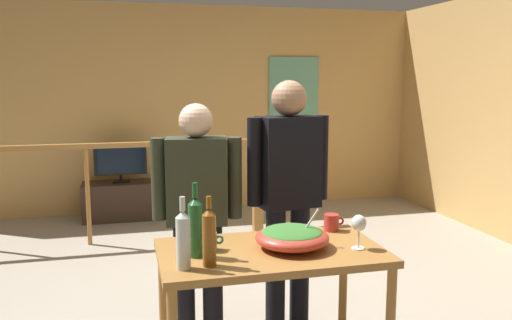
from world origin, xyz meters
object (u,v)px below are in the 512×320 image
wine_bottle_clear (183,239)px  wine_bottle_green (196,226)px  stair_railing (146,174)px  mug_red (332,222)px  framed_picture (294,87)px  tv_console (122,201)px  mug_teal (209,241)px  wine_bottle_amber (209,237)px  salad_bowl (292,236)px  wine_glass (359,225)px  flat_screen_tv (120,160)px  person_standing_left (197,204)px  serving_table (271,266)px  person_standing_right (288,185)px

wine_bottle_clear → wine_bottle_green: size_ratio=0.92×
stair_railing → wine_bottle_green: (0.12, -2.84, 0.23)m
mug_red → framed_picture: bearing=75.2°
tv_console → wine_bottle_green: bearing=-84.3°
mug_teal → stair_railing: bearing=94.3°
wine_bottle_amber → salad_bowl: bearing=19.9°
tv_console → wine_glass: bearing=-72.5°
framed_picture → mug_red: (-1.01, -3.81, -0.73)m
tv_console → wine_bottle_green: size_ratio=2.37×
framed_picture → tv_console: 2.61m
tv_console → salad_bowl: bearing=-76.7°
flat_screen_tv → stair_railing: bearing=-74.5°
flat_screen_tv → person_standing_left: 3.12m
serving_table → salad_bowl: bearing=-2.3°
framed_picture → person_standing_left: 3.88m
salad_bowl → mug_teal: 0.44m
stair_railing → serving_table: bearing=-79.5°
flat_screen_tv → salad_bowl: size_ratio=1.52×
flat_screen_tv → wine_bottle_clear: bearing=-85.7°
wine_glass → mug_teal: wine_glass is taller
flat_screen_tv → wine_glass: 4.03m
tv_console → salad_bowl: salad_bowl is taller
salad_bowl → wine_bottle_clear: (-0.59, -0.18, 0.08)m
flat_screen_tv → wine_bottle_green: wine_bottle_green is taller
wine_bottle_green → mug_red: wine_bottle_green is taller
wine_bottle_clear → person_standing_left: (0.18, 0.83, -0.04)m
wine_bottle_green → person_standing_left: (0.10, 0.66, -0.05)m
framed_picture → mug_teal: bearing=-113.9°
wine_glass → person_standing_left: (-0.75, 0.75, -0.02)m
wine_bottle_amber → mug_teal: (0.04, 0.24, -0.10)m
salad_bowl → person_standing_right: (0.18, 0.65, 0.14)m
salad_bowl → framed_picture: bearing=71.8°
mug_teal → person_standing_left: size_ratio=0.08×
tv_console → wine_glass: 4.11m
stair_railing → mug_red: bearing=-69.6°
flat_screen_tv → wine_bottle_green: size_ratio=1.58×
wine_bottle_amber → mug_red: bearing=27.6°
framed_picture → person_standing_left: (-1.75, -3.40, -0.67)m
flat_screen_tv → wine_glass: (1.22, -3.84, 0.19)m
framed_picture → wine_bottle_clear: size_ratio=2.19×
wine_bottle_amber → person_standing_left: 0.82m
salad_bowl → wine_bottle_clear: wine_bottle_clear is taller
framed_picture → flat_screen_tv: bearing=-171.8°
stair_railing → wine_bottle_green: 2.85m
tv_console → stair_railing: bearing=-75.0°
flat_screen_tv → wine_bottle_amber: (0.42, -3.90, 0.20)m
serving_table → framed_picture: bearing=70.3°
wine_bottle_clear → mug_teal: (0.16, 0.24, -0.10)m
salad_bowl → person_standing_left: person_standing_left is taller
framed_picture → wine_bottle_clear: framed_picture is taller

